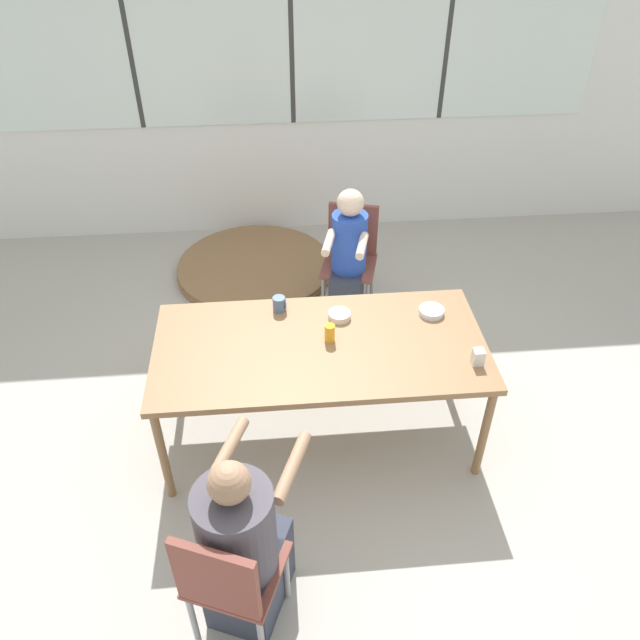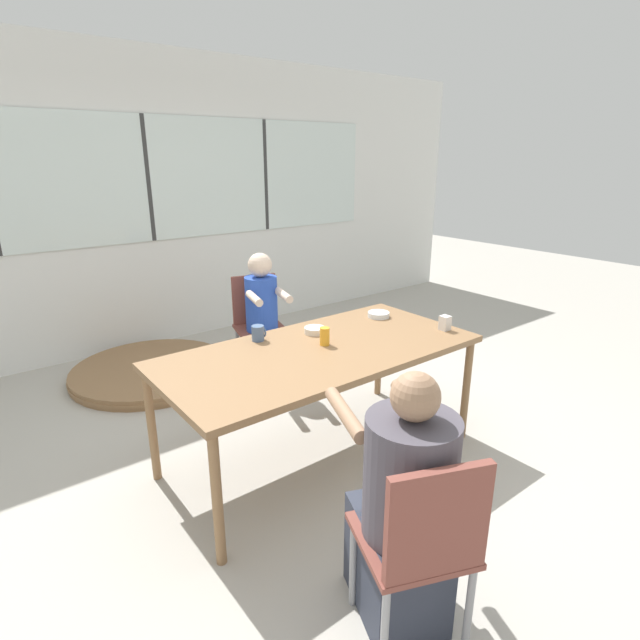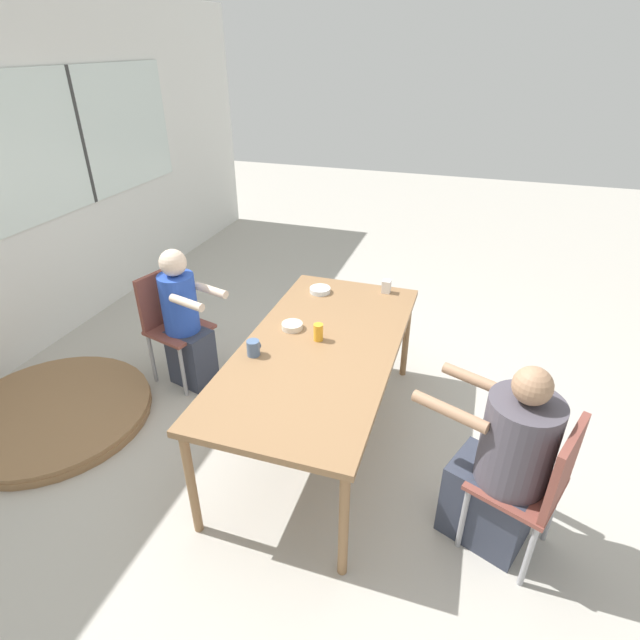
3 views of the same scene
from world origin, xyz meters
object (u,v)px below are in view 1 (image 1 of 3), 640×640
chair_for_woman_green_shirt (228,579)px  coffee_mug (280,304)px  bowl_white_shallow (431,311)px  bowl_cereal (339,315)px  milk_carton_small (478,357)px  chair_for_man_blue_shirt (351,251)px  person_woman_green_shirt (243,548)px  person_man_blue_shirt (348,264)px  juice_glass (330,333)px  folded_table_stack (255,268)px

chair_for_woman_green_shirt → coffee_mug: (0.30, 1.62, 0.26)m
chair_for_woman_green_shirt → bowl_white_shallow: chair_for_woman_green_shirt is taller
chair_for_woman_green_shirt → bowl_cereal: 1.67m
chair_for_woman_green_shirt → milk_carton_small: 1.74m
chair_for_woman_green_shirt → coffee_mug: bearing=101.7°
bowl_white_shallow → chair_for_man_blue_shirt: bearing=107.7°
person_woman_green_shirt → person_man_blue_shirt: size_ratio=1.02×
bowl_white_shallow → milk_carton_small: bearing=-72.2°
chair_for_man_blue_shirt → person_woman_green_shirt: 2.58m
chair_for_woman_green_shirt → person_woman_green_shirt: bearing=90.0°
juice_glass → milk_carton_small: (0.80, -0.27, -0.01)m
folded_table_stack → person_woman_green_shirt: bearing=-90.9°
chair_for_man_blue_shirt → person_man_blue_shirt: size_ratio=0.79×
bowl_cereal → folded_table_stack: size_ratio=0.10×
bowl_white_shallow → bowl_cereal: bowl_cereal is taller
chair_for_woman_green_shirt → bowl_white_shallow: size_ratio=5.71×
chair_for_man_blue_shirt → person_woman_green_shirt: person_woman_green_shirt is taller
person_man_blue_shirt → bowl_white_shallow: size_ratio=7.19×
folded_table_stack → juice_glass: bearing=-75.8°
chair_for_man_blue_shirt → milk_carton_small: bearing=122.8°
chair_for_man_blue_shirt → juice_glass: bearing=92.1°
chair_for_man_blue_shirt → coffee_mug: bearing=74.7°
juice_glass → bowl_cereal: size_ratio=0.81×
chair_for_man_blue_shirt → coffee_mug: chair_for_man_blue_shirt is taller
chair_for_woman_green_shirt → milk_carton_small: (1.38, 1.03, 0.26)m
bowl_white_shallow → bowl_cereal: 0.57m
bowl_white_shallow → folded_table_stack: size_ratio=0.11×
chair_for_man_blue_shirt → bowl_white_shallow: bearing=122.7°
milk_carton_small → bowl_cereal: bearing=146.5°
person_man_blue_shirt → folded_table_stack: 1.12m
chair_for_woman_green_shirt → person_woman_green_shirt: person_woman_green_shirt is taller
chair_for_woman_green_shirt → juice_glass: chair_for_woman_green_shirt is taller
chair_for_woman_green_shirt → person_man_blue_shirt: 2.59m
coffee_mug → milk_carton_small: (1.08, -0.59, -0.00)m
chair_for_man_blue_shirt → coffee_mug: (-0.58, -0.99, 0.26)m
coffee_mug → folded_table_stack: coffee_mug is taller
chair_for_man_blue_shirt → milk_carton_small: 1.67m
folded_table_stack → bowl_white_shallow: bearing=-56.0°
chair_for_man_blue_shirt → folded_table_stack: (-0.77, 0.56, -0.48)m
chair_for_woman_green_shirt → bowl_white_shallow: bearing=72.9°
bowl_white_shallow → bowl_cereal: size_ratio=1.13×
juice_glass → bowl_cereal: 0.22m
chair_for_man_blue_shirt → chair_for_woman_green_shirt: bearing=86.5°
chair_for_man_blue_shirt → folded_table_stack: chair_for_man_blue_shirt is taller
person_woman_green_shirt → chair_for_man_blue_shirt: bearing=93.8°
bowl_cereal → bowl_white_shallow: bearing=-0.8°
bowl_cereal → chair_for_man_blue_shirt: bearing=78.8°
chair_for_woman_green_shirt → coffee_mug: 1.67m
chair_for_woman_green_shirt → milk_carton_small: chair_for_woman_green_shirt is taller
person_woman_green_shirt → bowl_white_shallow: bearing=71.3°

